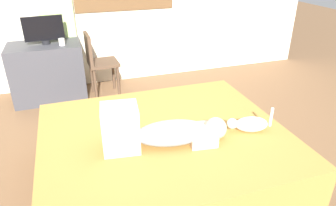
# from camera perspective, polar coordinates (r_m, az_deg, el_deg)

# --- Properties ---
(ground_plane) EXTENTS (16.00, 16.00, 0.00)m
(ground_plane) POSITION_cam_1_polar(r_m,az_deg,el_deg) (2.75, -1.27, -15.06)
(ground_plane) COLOR brown
(bed) EXTENTS (1.99, 1.70, 0.51)m
(bed) POSITION_cam_1_polar(r_m,az_deg,el_deg) (2.64, -0.70, -10.08)
(bed) COLOR #997A56
(bed) RESTS_ON ground
(person_lying) EXTENTS (0.94, 0.37, 0.34)m
(person_lying) POSITION_cam_1_polar(r_m,az_deg,el_deg) (2.30, -1.59, -5.14)
(person_lying) COLOR #8C939E
(person_lying) RESTS_ON bed
(cat) EXTENTS (0.35, 0.18, 0.21)m
(cat) POSITION_cam_1_polar(r_m,az_deg,el_deg) (2.55, 14.71, -3.78)
(cat) COLOR silver
(cat) RESTS_ON bed
(desk) EXTENTS (0.90, 0.56, 0.74)m
(desk) POSITION_cam_1_polar(r_m,az_deg,el_deg) (4.37, -21.19, 5.37)
(desk) COLOR #38383D
(desk) RESTS_ON ground
(tv_monitor) EXTENTS (0.48, 0.10, 0.35)m
(tv_monitor) POSITION_cam_1_polar(r_m,az_deg,el_deg) (4.22, -21.93, 12.42)
(tv_monitor) COLOR black
(tv_monitor) RESTS_ON desk
(cup) EXTENTS (0.07, 0.07, 0.08)m
(cup) POSITION_cam_1_polar(r_m,az_deg,el_deg) (4.13, -18.98, 10.59)
(cup) COLOR white
(cup) RESTS_ON desk
(chair_by_desk) EXTENTS (0.40, 0.40, 0.86)m
(chair_by_desk) POSITION_cam_1_polar(r_m,az_deg,el_deg) (4.20, -12.86, 7.72)
(chair_by_desk) COLOR #4C3828
(chair_by_desk) RESTS_ON ground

